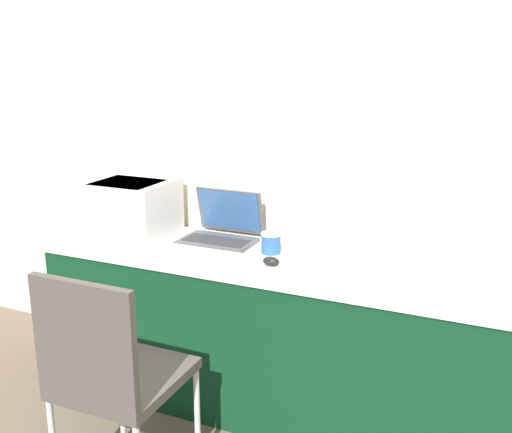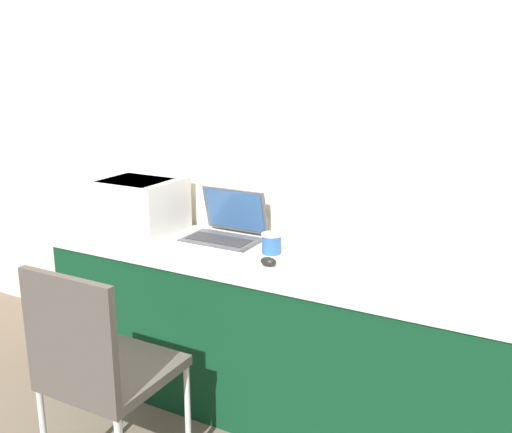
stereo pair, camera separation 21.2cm
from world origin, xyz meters
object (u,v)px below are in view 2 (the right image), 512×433
object	(u,v)px
coffee_cup	(271,243)
mouse	(268,262)
printer	(140,203)
chair	(98,363)
laptop_left	(226,229)
external_keyboard	(203,254)

from	to	relation	value
coffee_cup	mouse	xyz separation A→B (m)	(0.07, -0.16, -0.03)
printer	coffee_cup	bearing A→B (deg)	-0.14
coffee_cup	chair	world-z (taller)	chair
laptop_left	coffee_cup	size ratio (longest dim) A/B	3.75
coffee_cup	printer	bearing A→B (deg)	179.86
laptop_left	chair	bearing A→B (deg)	-87.31
printer	mouse	world-z (taller)	printer
printer	laptop_left	xyz separation A→B (m)	(0.47, 0.07, -0.09)
external_keyboard	chair	distance (m)	0.73
laptop_left	external_keyboard	bearing A→B (deg)	-82.31
external_keyboard	coffee_cup	distance (m)	0.31
external_keyboard	chair	bearing A→B (deg)	-89.12
chair	laptop_left	bearing A→B (deg)	92.69
external_keyboard	laptop_left	bearing A→B (deg)	97.69
printer	external_keyboard	size ratio (longest dim) A/B	0.85
coffee_cup	chair	xyz separation A→B (m)	(-0.25, -0.88, -0.24)
laptop_left	external_keyboard	world-z (taller)	laptop_left
external_keyboard	coffee_cup	bearing A→B (deg)	34.90
laptop_left	mouse	xyz separation A→B (m)	(0.36, -0.23, -0.03)
chair	mouse	bearing A→B (deg)	66.77
mouse	coffee_cup	bearing A→B (deg)	112.87
external_keyboard	chair	size ratio (longest dim) A/B	0.50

